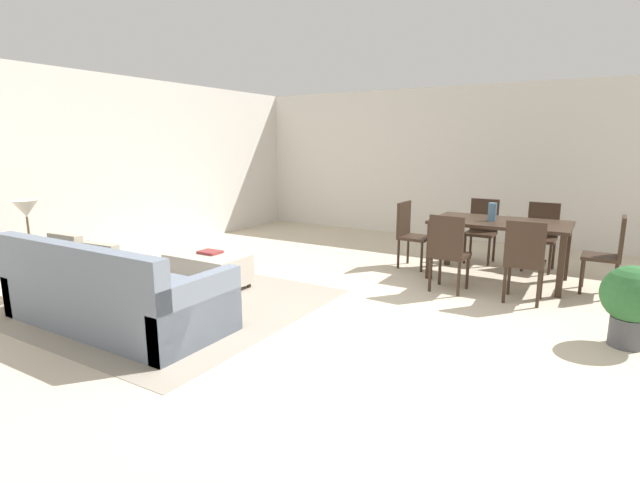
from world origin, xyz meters
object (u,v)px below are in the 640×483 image
at_px(dining_chair_far_right, 541,232).
at_px(couch, 112,296).
at_px(dining_chair_head_west, 410,231).
at_px(vase_centerpiece, 492,212).
at_px(dining_chair_near_left, 448,249).
at_px(book_on_ottoman, 210,252).
at_px(potted_plant, 631,300).
at_px(dining_chair_near_right, 525,257).
at_px(dining_table, 500,228).
at_px(dining_chair_far_left, 482,227).
at_px(ottoman_table, 208,268).
at_px(table_lamp, 26,211).
at_px(side_table, 32,259).
at_px(dining_chair_head_east, 610,250).

bearing_deg(dining_chair_far_right, couch, -126.60).
height_order(dining_chair_head_west, vase_centerpiece, vase_centerpiece).
bearing_deg(dining_chair_near_left, book_on_ottoman, -154.28).
distance_m(book_on_ottoman, potted_plant, 4.37).
bearing_deg(potted_plant, dining_chair_near_right, 142.01).
relative_size(couch, dining_chair_near_left, 2.48).
bearing_deg(book_on_ottoman, dining_chair_head_west, 50.42).
bearing_deg(dining_table, dining_chair_far_left, 114.68).
distance_m(ottoman_table, vase_centerpiece, 3.61).
relative_size(table_lamp, vase_centerpiece, 2.32).
xyz_separation_m(table_lamp, book_on_ottoman, (1.34, 1.39, -0.58)).
height_order(couch, potted_plant, couch).
xyz_separation_m(dining_chair_near_left, potted_plant, (1.78, -0.72, -0.10)).
height_order(dining_chair_near_left, dining_chair_far_right, same).
distance_m(dining_chair_far_right, vase_centerpiece, 1.07).
distance_m(dining_chair_far_left, dining_chair_far_right, 0.80).
xyz_separation_m(couch, dining_chair_far_right, (3.25, 4.38, 0.23)).
relative_size(dining_chair_head_west, vase_centerpiece, 4.06).
bearing_deg(couch, dining_chair_far_right, 53.40).
bearing_deg(dining_table, couch, -128.83).
bearing_deg(dining_chair_near_left, ottoman_table, -153.08).
bearing_deg(couch, dining_chair_near_left, 47.37).
bearing_deg(dining_chair_far_left, dining_chair_head_west, -133.15).
xyz_separation_m(dining_table, dining_chair_far_right, (0.40, 0.84, -0.15)).
bearing_deg(side_table, dining_chair_head_west, 48.63).
bearing_deg(dining_chair_head_east, dining_table, -179.70).
relative_size(ottoman_table, dining_chair_head_east, 1.05).
height_order(dining_table, dining_chair_near_left, dining_chair_near_left).
height_order(ottoman_table, dining_chair_far_left, dining_chair_far_left).
height_order(table_lamp, dining_chair_near_left, table_lamp).
bearing_deg(dining_chair_head_west, side_table, -131.37).
bearing_deg(dining_chair_near_left, dining_table, 65.62).
bearing_deg(ottoman_table, dining_chair_near_right, 21.46).
relative_size(table_lamp, potted_plant, 0.74).
distance_m(dining_chair_near_right, vase_centerpiece, 1.02).
bearing_deg(dining_chair_head_west, dining_chair_near_right, -27.90).
xyz_separation_m(ottoman_table, dining_chair_near_right, (3.36, 1.32, 0.29)).
distance_m(ottoman_table, potted_plant, 4.37).
bearing_deg(dining_chair_near_right, dining_chair_head_west, 152.10).
xyz_separation_m(couch, dining_chair_near_left, (2.46, 2.67, 0.23)).
distance_m(ottoman_table, dining_chair_far_right, 4.50).
xyz_separation_m(side_table, potted_plant, (5.68, 1.90, -0.05)).
height_order(ottoman_table, dining_table, dining_table).
bearing_deg(dining_table, side_table, -140.82).
bearing_deg(couch, table_lamp, 178.04).
xyz_separation_m(dining_chair_near_left, dining_chair_near_right, (0.82, 0.03, 0.00)).
bearing_deg(dining_chair_far_right, dining_table, -115.53).
bearing_deg(side_table, book_on_ottoman, 46.07).
bearing_deg(dining_chair_far_left, book_on_ottoman, -130.64).
xyz_separation_m(dining_table, book_on_ottoman, (-2.95, -2.11, -0.25)).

